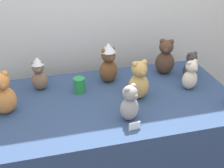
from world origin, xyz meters
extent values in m
cube|color=navy|center=(0.00, 0.25, 0.39)|extent=(1.71, 0.90, 0.77)
ellipsoid|color=#D17F3D|center=(-0.69, 0.26, 0.86)|extent=(0.18, 0.17, 0.18)
sphere|color=#D17F3D|center=(-0.69, 0.26, 1.00)|extent=(0.11, 0.11, 0.11)
sphere|color=#D17F3D|center=(-0.66, 0.27, 1.04)|extent=(0.04, 0.04, 0.04)
sphere|color=#A06536|center=(-0.67, 0.22, 0.99)|extent=(0.05, 0.05, 0.05)
ellipsoid|color=#383533|center=(0.66, 0.40, 0.84)|extent=(0.13, 0.11, 0.14)
sphere|color=#383533|center=(0.66, 0.40, 0.94)|extent=(0.08, 0.08, 0.08)
sphere|color=#383533|center=(0.63, 0.40, 0.98)|extent=(0.03, 0.03, 0.03)
sphere|color=#383533|center=(0.68, 0.41, 0.98)|extent=(0.03, 0.03, 0.03)
sphere|color=#32302E|center=(0.67, 0.37, 0.94)|extent=(0.03, 0.03, 0.03)
ellipsoid|color=brown|center=(0.03, 0.50, 0.86)|extent=(0.17, 0.15, 0.17)
sphere|color=brown|center=(0.03, 0.50, 0.99)|extent=(0.10, 0.10, 0.10)
sphere|color=brown|center=(0.00, 0.49, 1.03)|extent=(0.04, 0.04, 0.04)
sphere|color=brown|center=(0.07, 0.51, 1.03)|extent=(0.04, 0.04, 0.04)
sphere|color=brown|center=(0.05, 0.46, 0.98)|extent=(0.04, 0.04, 0.04)
cone|color=silver|center=(0.03, 0.50, 1.05)|extent=(0.11, 0.11, 0.07)
ellipsoid|color=beige|center=(0.58, 0.26, 0.84)|extent=(0.14, 0.13, 0.14)
sphere|color=beige|center=(0.58, 0.26, 0.95)|extent=(0.09, 0.09, 0.09)
sphere|color=beige|center=(0.56, 0.25, 0.98)|extent=(0.03, 0.03, 0.03)
sphere|color=beige|center=(0.61, 0.27, 0.98)|extent=(0.03, 0.03, 0.03)
sphere|color=#ABA08A|center=(0.59, 0.22, 0.94)|extent=(0.04, 0.04, 0.04)
ellipsoid|color=tan|center=(0.18, 0.23, 0.86)|extent=(0.16, 0.15, 0.18)
sphere|color=tan|center=(0.18, 0.23, 0.99)|extent=(0.11, 0.11, 0.11)
sphere|color=tan|center=(0.15, 0.22, 1.04)|extent=(0.04, 0.04, 0.04)
sphere|color=tan|center=(0.21, 0.23, 1.04)|extent=(0.04, 0.04, 0.04)
sphere|color=olive|center=(0.19, 0.18, 0.98)|extent=(0.04, 0.04, 0.04)
ellipsoid|color=#7F6047|center=(-0.47, 0.51, 0.84)|extent=(0.12, 0.10, 0.14)
sphere|color=#7F6047|center=(-0.47, 0.51, 0.95)|extent=(0.08, 0.08, 0.08)
sphere|color=#7F6047|center=(-0.50, 0.51, 0.98)|extent=(0.03, 0.03, 0.03)
sphere|color=#7F6047|center=(-0.45, 0.51, 0.98)|extent=(0.03, 0.03, 0.03)
sphere|color=brown|center=(-0.47, 0.47, 0.94)|extent=(0.04, 0.04, 0.04)
cone|color=silver|center=(-0.47, 0.51, 1.00)|extent=(0.09, 0.09, 0.06)
ellipsoid|color=gray|center=(0.05, 0.01, 0.85)|extent=(0.16, 0.15, 0.15)
sphere|color=gray|center=(0.05, 0.01, 0.96)|extent=(0.09, 0.09, 0.09)
sphere|color=gray|center=(0.03, -0.01, 1.00)|extent=(0.03, 0.03, 0.03)
sphere|color=gray|center=(0.07, 0.02, 1.00)|extent=(0.03, 0.03, 0.03)
sphere|color=slate|center=(0.07, -0.02, 0.95)|extent=(0.04, 0.04, 0.04)
ellipsoid|color=#4C3323|center=(0.50, 0.52, 0.86)|extent=(0.19, 0.18, 0.18)
sphere|color=#4C3323|center=(0.50, 0.52, 1.00)|extent=(0.11, 0.11, 0.11)
sphere|color=#4C3323|center=(0.47, 0.54, 1.04)|extent=(0.04, 0.04, 0.04)
sphere|color=#4C3323|center=(0.53, 0.51, 1.04)|extent=(0.04, 0.04, 0.04)
sphere|color=#412E23|center=(0.48, 0.48, 0.99)|extent=(0.05, 0.05, 0.05)
cylinder|color=#238C3D|center=(-0.20, 0.40, 0.83)|extent=(0.08, 0.08, 0.11)
cube|color=white|center=(0.05, -0.10, 0.80)|extent=(0.07, 0.02, 0.05)
camera|label=1|loc=(-0.39, -1.31, 1.82)|focal=44.64mm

